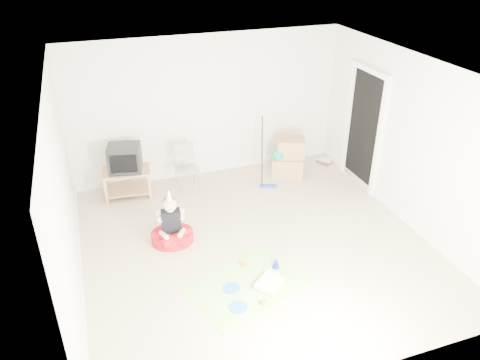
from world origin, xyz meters
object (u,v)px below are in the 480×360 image
object	(u,v)px
crt_tv	(125,158)
birthday_cake	(269,284)
cardboard_boxes	(288,158)
tv_stand	(128,181)
folding_chair	(187,169)
seated_woman	(172,231)

from	to	relation	value
crt_tv	birthday_cake	world-z (taller)	crt_tv
cardboard_boxes	birthday_cake	bearing A→B (deg)	-118.22
crt_tv	cardboard_boxes	distance (m)	2.97
tv_stand	birthday_cake	bearing A→B (deg)	-64.39
crt_tv	folding_chair	size ratio (longest dim) A/B	0.64
folding_chair	birthday_cake	size ratio (longest dim) A/B	1.92
crt_tv	cardboard_boxes	bearing A→B (deg)	8.43
folding_chair	crt_tv	bearing A→B (deg)	173.60
folding_chair	seated_woman	world-z (taller)	seated_woman
folding_chair	birthday_cake	bearing A→B (deg)	-81.95
crt_tv	tv_stand	bearing A→B (deg)	-51.19
seated_woman	crt_tv	bearing A→B (deg)	105.29
crt_tv	cardboard_boxes	size ratio (longest dim) A/B	0.73
tv_stand	seated_woman	distance (m)	1.67
tv_stand	folding_chair	xyz separation A→B (m)	(1.03, -0.12, 0.11)
seated_woman	tv_stand	bearing A→B (deg)	105.29
folding_chair	seated_woman	distance (m)	1.62
tv_stand	birthday_cake	size ratio (longest dim) A/B	1.95
seated_woman	birthday_cake	world-z (taller)	seated_woman
tv_stand	birthday_cake	xyz separation A→B (m)	(1.44, -3.00, -0.24)
crt_tv	birthday_cake	distance (m)	3.40
cardboard_boxes	seated_woman	world-z (taller)	seated_woman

